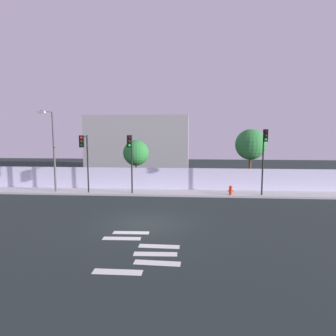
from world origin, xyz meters
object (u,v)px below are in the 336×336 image
(roadside_tree_midleft, at_px, (251,145))
(traffic_light_right, at_px, (130,151))
(street_lamp_curbside, at_px, (52,145))
(roadside_tree_leftmost, at_px, (136,153))
(fire_hydrant, at_px, (231,190))
(traffic_light_left, at_px, (84,151))
(traffic_light_center, at_px, (264,148))

(roadside_tree_midleft, bearing_deg, traffic_light_right, -156.94)
(street_lamp_curbside, distance_m, roadside_tree_leftmost, 7.06)
(street_lamp_curbside, bearing_deg, fire_hydrant, -0.35)
(fire_hydrant, height_order, roadside_tree_leftmost, roadside_tree_leftmost)
(traffic_light_left, relative_size, street_lamp_curbside, 0.71)
(traffic_light_center, xyz_separation_m, traffic_light_right, (-10.01, -0.28, -0.27))
(roadside_tree_midleft, bearing_deg, traffic_light_center, -86.23)
(fire_hydrant, relative_size, roadside_tree_midleft, 0.14)
(traffic_light_left, height_order, traffic_light_right, traffic_light_right)
(traffic_light_center, distance_m, roadside_tree_midleft, 3.89)
(roadside_tree_leftmost, height_order, roadside_tree_midleft, roadside_tree_midleft)
(traffic_light_center, height_order, traffic_light_right, traffic_light_center)
(street_lamp_curbside, bearing_deg, roadside_tree_leftmost, 28.53)
(traffic_light_center, bearing_deg, fire_hydrant, 169.26)
(fire_hydrant, bearing_deg, traffic_light_right, -174.66)
(traffic_light_left, bearing_deg, traffic_light_center, 0.50)
(traffic_light_right, bearing_deg, fire_hydrant, 5.34)
(traffic_light_right, distance_m, roadside_tree_midleft, 10.61)
(fire_hydrant, distance_m, roadside_tree_leftmost, 9.10)
(traffic_light_center, bearing_deg, traffic_light_right, -178.42)
(traffic_light_right, xyz_separation_m, fire_hydrant, (7.68, 0.72, -3.00))
(street_lamp_curbside, bearing_deg, traffic_light_left, -12.75)
(roadside_tree_leftmost, bearing_deg, street_lamp_curbside, -151.47)
(traffic_light_left, bearing_deg, fire_hydrant, 2.83)
(street_lamp_curbside, height_order, roadside_tree_midleft, street_lamp_curbside)
(roadside_tree_leftmost, bearing_deg, fire_hydrant, -23.19)
(traffic_light_right, bearing_deg, roadside_tree_leftmost, 94.62)
(traffic_light_left, height_order, traffic_light_center, traffic_light_center)
(roadside_tree_midleft, bearing_deg, fire_hydrant, -121.12)
(traffic_light_left, relative_size, traffic_light_right, 1.00)
(traffic_light_left, bearing_deg, roadside_tree_midleft, 16.61)
(traffic_light_right, bearing_deg, traffic_light_center, 1.58)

